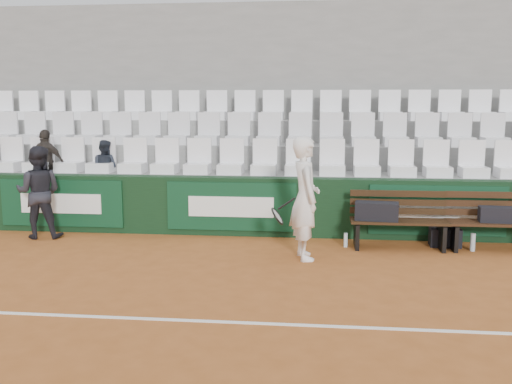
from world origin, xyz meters
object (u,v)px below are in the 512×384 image
(spectator_c, at_px, (104,144))
(ball_kid, at_px, (39,192))
(bench_left, at_px, (399,234))
(water_bottle_near, at_px, (346,240))
(sports_bag_ground, at_px, (445,237))
(spectator_b, at_px, (45,138))
(tennis_player, at_px, (305,198))
(water_bottle_far, at_px, (473,242))
(sports_bag_left, at_px, (377,211))
(bench_right, at_px, (497,236))
(sports_bag_right, at_px, (497,215))

(spectator_c, bearing_deg, ball_kid, 65.09)
(spectator_c, bearing_deg, bench_left, 176.59)
(water_bottle_near, xyz_separation_m, ball_kid, (-5.10, 0.10, 0.66))
(sports_bag_ground, distance_m, ball_kid, 6.70)
(water_bottle_near, distance_m, spectator_c, 4.73)
(water_bottle_near, relative_size, spectator_b, 0.18)
(bench_left, distance_m, tennis_player, 1.76)
(spectator_b, bearing_deg, water_bottle_far, 178.10)
(sports_bag_left, relative_size, tennis_player, 0.37)
(tennis_player, bearing_deg, sports_bag_left, 32.66)
(bench_right, relative_size, ball_kid, 0.97)
(sports_bag_left, relative_size, sports_bag_right, 1.30)
(sports_bag_ground, distance_m, tennis_player, 2.52)
(water_bottle_near, distance_m, water_bottle_far, 1.93)
(sports_bag_left, height_order, ball_kid, ball_kid)
(sports_bag_right, distance_m, spectator_c, 6.80)
(water_bottle_far, xyz_separation_m, ball_kid, (-7.03, 0.14, 0.64))
(tennis_player, relative_size, ball_kid, 1.15)
(water_bottle_far, height_order, spectator_b, spectator_b)
(bench_right, relative_size, spectator_c, 1.44)
(sports_bag_right, relative_size, tennis_player, 0.29)
(water_bottle_far, relative_size, ball_kid, 0.18)
(tennis_player, distance_m, spectator_c, 4.24)
(water_bottle_far, bearing_deg, sports_bag_left, 179.53)
(sports_bag_left, height_order, water_bottle_near, sports_bag_left)
(sports_bag_right, relative_size, water_bottle_near, 2.27)
(sports_bag_left, bearing_deg, ball_kid, 178.66)
(sports_bag_right, distance_m, water_bottle_near, 2.32)
(bench_right, height_order, spectator_b, spectator_b)
(bench_right, relative_size, water_bottle_far, 5.44)
(spectator_b, xyz_separation_m, spectator_c, (1.12, 0.00, -0.09))
(bench_left, distance_m, water_bottle_near, 0.82)
(sports_bag_ground, height_order, tennis_player, tennis_player)
(bench_right, height_order, water_bottle_far, bench_right)
(bench_right, bearing_deg, water_bottle_far, -168.16)
(ball_kid, relative_size, spectator_c, 1.49)
(sports_bag_ground, xyz_separation_m, tennis_player, (-2.21, -0.95, 0.75))
(sports_bag_left, relative_size, water_bottle_far, 2.39)
(sports_bag_ground, bearing_deg, water_bottle_far, -35.65)
(water_bottle_far, bearing_deg, bench_right, 11.84)
(sports_bag_ground, distance_m, water_bottle_far, 0.44)
(water_bottle_far, bearing_deg, bench_left, 177.48)
(sports_bag_ground, xyz_separation_m, water_bottle_far, (0.36, -0.26, -0.01))
(bench_left, bearing_deg, tennis_player, -152.94)
(spectator_b, bearing_deg, sports_bag_ground, 179.67)
(bench_left, relative_size, water_bottle_near, 6.70)
(sports_bag_ground, relative_size, water_bottle_near, 2.12)
(tennis_player, distance_m, spectator_b, 5.26)
(water_bottle_near, height_order, water_bottle_far, water_bottle_far)
(bench_left, xyz_separation_m, spectator_b, (-6.29, 1.18, 1.39))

